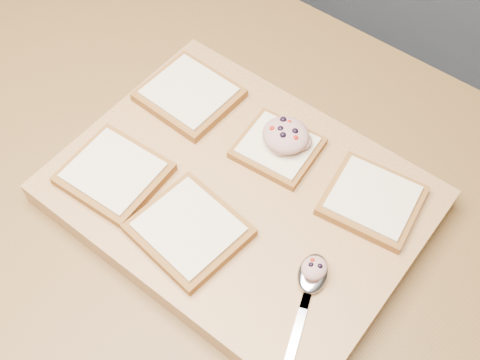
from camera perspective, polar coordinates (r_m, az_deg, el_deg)
The scene contains 10 objects.
island_counter at distance 1.25m, azimuth 2.37°, elevation -13.97°, with size 2.00×0.80×0.90m.
cutting_board at distance 0.84m, azimuth 0.00°, elevation -1.54°, with size 0.48×0.37×0.04m, color tan.
bread_far_left at distance 0.92m, azimuth -4.83°, elevation 8.09°, with size 0.14×0.12×0.02m.
bread_far_center at distance 0.86m, azimuth 3.59°, elevation 3.10°, with size 0.12×0.11×0.02m.
bread_far_right at distance 0.83m, azimuth 12.44°, elevation -1.85°, with size 0.14×0.13×0.02m.
bread_near_left at distance 0.85m, azimuth -11.86°, elevation 0.63°, with size 0.14×0.13×0.02m.
bread_near_center at distance 0.79m, azimuth -4.85°, elevation -4.72°, with size 0.14×0.13×0.02m.
tuna_salad_dollop at distance 0.84m, azimuth 4.36°, elevation 4.29°, with size 0.07×0.06×0.03m.
spoon at distance 0.76m, azimuth 6.67°, elevation -9.71°, with size 0.09×0.19×0.01m.
spoon_salad at distance 0.75m, azimuth 7.06°, elevation -8.28°, with size 0.03×0.03×0.02m.
Camera 1 is at (0.22, -0.36, 1.63)m, focal length 45.00 mm.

